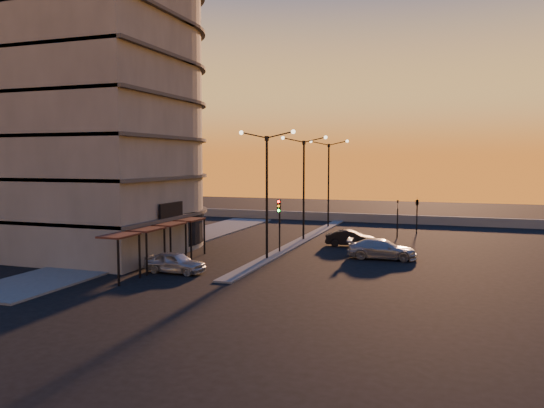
{
  "coord_description": "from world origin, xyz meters",
  "views": [
    {
      "loc": [
        12.98,
        -36.41,
        7.35
      ],
      "look_at": [
        -1.52,
        5.55,
        3.64
      ],
      "focal_mm": 35.0,
      "sensor_mm": 36.0,
      "label": 1
    }
  ],
  "objects": [
    {
      "name": "car_hatchback",
      "position": [
        -4.11,
        -6.31,
        0.7
      ],
      "size": [
        4.15,
        1.8,
        1.39
      ],
      "primitive_type": "imported",
      "rotation": [
        0.0,
        0.0,
        1.53
      ],
      "color": "#A7AAAF",
      "rests_on": "ground"
    },
    {
      "name": "building",
      "position": [
        -14.0,
        0.03,
        11.91
      ],
      "size": [
        14.35,
        17.08,
        25.0
      ],
      "color": "#646058",
      "rests_on": "ground"
    },
    {
      "name": "streetlamp_mid",
      "position": [
        0.0,
        10.0,
        5.59
      ],
      "size": [
        4.32,
        0.32,
        9.51
      ],
      "color": "black",
      "rests_on": "ground"
    },
    {
      "name": "streetlamp_near",
      "position": [
        0.0,
        0.0,
        5.59
      ],
      "size": [
        4.32,
        0.32,
        9.51
      ],
      "color": "black",
      "rests_on": "ground"
    },
    {
      "name": "signal_east_b",
      "position": [
        9.5,
        18.0,
        3.1
      ],
      "size": [
        0.42,
        1.99,
        3.6
      ],
      "color": "black",
      "rests_on": "ground"
    },
    {
      "name": "car_wagon",
      "position": [
        8.0,
        3.06,
        0.74
      ],
      "size": [
        5.2,
        2.35,
        1.48
      ],
      "primitive_type": "imported",
      "rotation": [
        0.0,
        0.0,
        1.63
      ],
      "color": "#97999E",
      "rests_on": "ground"
    },
    {
      "name": "ground",
      "position": [
        0.0,
        0.0,
        0.0
      ],
      "size": [
        120.0,
        120.0,
        0.0
      ],
      "primitive_type": "plane",
      "color": "black",
      "rests_on": "ground"
    },
    {
      "name": "sidewalk_west",
      "position": [
        -10.5,
        4.0,
        0.06
      ],
      "size": [
        5.0,
        40.0,
        0.12
      ],
      "primitive_type": "cube",
      "color": "#50504E",
      "rests_on": "ground"
    },
    {
      "name": "streetlamp_far",
      "position": [
        0.0,
        20.0,
        5.59
      ],
      "size": [
        4.32,
        0.32,
        9.51
      ],
      "color": "black",
      "rests_on": "ground"
    },
    {
      "name": "parapet",
      "position": [
        2.0,
        26.0,
        0.5
      ],
      "size": [
        44.0,
        0.5,
        1.0
      ],
      "primitive_type": "cube",
      "color": "slate",
      "rests_on": "ground"
    },
    {
      "name": "car_sedan",
      "position": [
        4.68,
        8.03,
        0.68
      ],
      "size": [
        4.28,
        1.9,
        1.37
      ],
      "primitive_type": "imported",
      "rotation": [
        0.0,
        0.0,
        1.68
      ],
      "color": "black",
      "rests_on": "ground"
    },
    {
      "name": "traffic_light_main",
      "position": [
        0.0,
        2.87,
        2.89
      ],
      "size": [
        0.28,
        0.44,
        4.25
      ],
      "color": "black",
      "rests_on": "ground"
    },
    {
      "name": "median",
      "position": [
        0.0,
        10.0,
        0.06
      ],
      "size": [
        1.2,
        36.0,
        0.12
      ],
      "primitive_type": "cube",
      "color": "#50504E",
      "rests_on": "ground"
    },
    {
      "name": "signal_east_a",
      "position": [
        8.0,
        14.0,
        1.93
      ],
      "size": [
        0.13,
        0.16,
        3.6
      ],
      "color": "black",
      "rests_on": "ground"
    }
  ]
}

